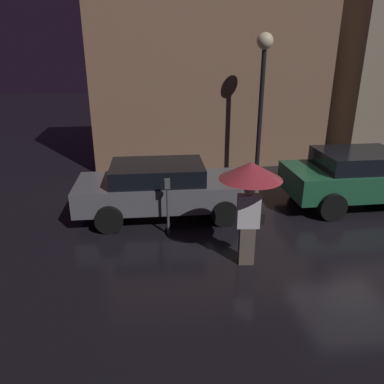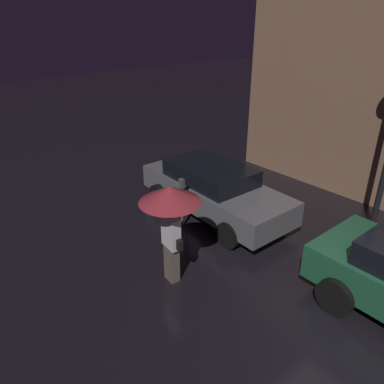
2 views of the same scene
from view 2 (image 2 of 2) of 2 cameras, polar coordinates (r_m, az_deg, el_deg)
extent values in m
plane|color=black|center=(7.13, 22.45, -20.39)|extent=(60.00, 60.00, 0.00)
cube|color=slate|center=(9.85, 3.48, -0.12)|extent=(4.40, 1.85, 0.61)
cube|color=black|center=(9.74, 2.85, 2.96)|extent=(2.31, 1.56, 0.42)
cylinder|color=black|center=(9.78, 12.50, -2.93)|extent=(0.64, 0.22, 0.64)
cylinder|color=black|center=(8.65, 5.64, -6.50)|extent=(0.64, 0.22, 0.64)
cylinder|color=black|center=(11.38, 1.77, 1.94)|extent=(0.64, 0.22, 0.64)
cylinder|color=black|center=(10.42, -5.06, -0.51)|extent=(0.64, 0.22, 0.64)
cylinder|color=black|center=(8.78, 26.96, -8.80)|extent=(0.70, 0.22, 0.70)
cylinder|color=black|center=(7.37, 21.00, -14.63)|extent=(0.70, 0.22, 0.70)
cube|color=#66564C|center=(7.62, -3.09, -10.73)|extent=(0.32, 0.23, 0.79)
cube|color=white|center=(7.21, -3.23, -6.09)|extent=(0.45, 0.25, 0.66)
sphere|color=tan|center=(6.99, -3.32, -3.05)|extent=(0.21, 0.21, 0.21)
cylinder|color=black|center=(7.08, -3.28, -4.33)|extent=(0.02, 0.02, 0.78)
cone|color=#B2333D|center=(6.82, -3.40, -0.34)|extent=(1.17, 1.17, 0.32)
cube|color=black|center=(7.14, -2.02, -7.98)|extent=(0.17, 0.12, 0.22)
cylinder|color=#4C5154|center=(9.23, -1.54, -2.45)|extent=(0.06, 0.06, 1.12)
cube|color=#4C5154|center=(8.93, -1.59, 1.34)|extent=(0.12, 0.10, 0.22)
camera|label=1|loc=(7.35, -60.90, 5.45)|focal=35.00mm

